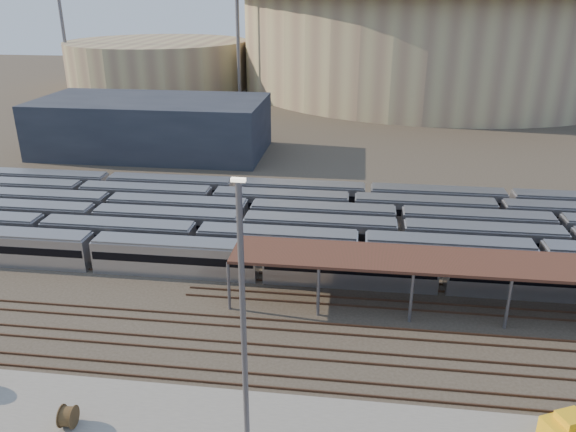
# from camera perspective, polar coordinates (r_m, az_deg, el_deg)

# --- Properties ---
(ground) EXTENTS (420.00, 420.00, 0.00)m
(ground) POSITION_cam_1_polar(r_m,az_deg,el_deg) (53.30, 2.30, -10.70)
(ground) COLOR #383026
(ground) RESTS_ON ground
(subway_trains) EXTENTS (127.06, 23.90, 3.60)m
(subway_trains) POSITION_cam_1_polar(r_m,az_deg,el_deg) (68.72, 7.17, -1.28)
(subway_trains) COLOR #AFB0B4
(subway_trains) RESTS_ON ground
(inspection_shed) EXTENTS (60.30, 6.00, 5.30)m
(inspection_shed) POSITION_cam_1_polar(r_m,az_deg,el_deg) (57.21, 25.38, -4.87)
(inspection_shed) COLOR slate
(inspection_shed) RESTS_ON ground
(empty_tracks) EXTENTS (170.00, 9.62, 0.18)m
(empty_tracks) POSITION_cam_1_polar(r_m,az_deg,el_deg) (49.13, 1.75, -13.75)
(empty_tracks) COLOR #4C3323
(empty_tracks) RESTS_ON ground
(stadium) EXTENTS (124.00, 124.00, 32.50)m
(stadium) POSITION_cam_1_polar(r_m,az_deg,el_deg) (186.31, 14.66, 17.60)
(stadium) COLOR tan
(stadium) RESTS_ON ground
(secondary_arena) EXTENTS (56.00, 56.00, 14.00)m
(secondary_arena) POSITION_cam_1_polar(r_m,az_deg,el_deg) (187.20, -12.98, 14.84)
(secondary_arena) COLOR tan
(secondary_arena) RESTS_ON ground
(service_building) EXTENTS (42.00, 20.00, 10.00)m
(service_building) POSITION_cam_1_polar(r_m,az_deg,el_deg) (109.54, -13.64, 8.89)
(service_building) COLOR #1E232D
(service_building) RESTS_ON ground
(floodlight_0) EXTENTS (4.00, 1.00, 38.40)m
(floodlight_0) POSITION_cam_1_polar(r_m,az_deg,el_deg) (158.51, -5.16, 19.03)
(floodlight_0) COLOR slate
(floodlight_0) RESTS_ON ground
(floodlight_1) EXTENTS (4.00, 1.00, 38.40)m
(floodlight_1) POSITION_cam_1_polar(r_m,az_deg,el_deg) (187.21, -22.02, 18.08)
(floodlight_1) COLOR slate
(floodlight_1) RESTS_ON ground
(floodlight_3) EXTENTS (4.00, 1.00, 38.40)m
(floodlight_3) POSITION_cam_1_polar(r_m,az_deg,el_deg) (205.29, 3.80, 19.75)
(floodlight_3) COLOR slate
(floodlight_3) RESTS_ON ground
(cable_reel_east) EXTENTS (1.00, 1.69, 1.64)m
(cable_reel_east) POSITION_cam_1_polar(r_m,az_deg,el_deg) (44.53, -21.44, -18.42)
(cable_reel_east) COLOR brown
(cable_reel_east) RESTS_ON apron
(yard_light_pole) EXTENTS (0.81, 0.36, 19.24)m
(yard_light_pole) POSITION_cam_1_polar(r_m,az_deg,el_deg) (34.40, -4.54, -11.41)
(yard_light_pole) COLOR slate
(yard_light_pole) RESTS_ON apron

